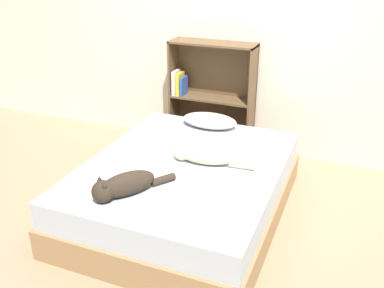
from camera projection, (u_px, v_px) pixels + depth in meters
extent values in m
plane|color=#997F60|center=(185.00, 211.00, 3.44)|extent=(8.00, 8.00, 0.00)
cube|color=silver|center=(241.00, 26.00, 4.08)|extent=(8.00, 0.06, 2.50)
cube|color=#99754C|center=(185.00, 199.00, 3.39)|extent=(1.46, 1.86, 0.23)
cube|color=#B2BCCC|center=(185.00, 175.00, 3.30)|extent=(1.42, 1.80, 0.21)
ellipsoid|color=beige|center=(210.00, 121.00, 3.89)|extent=(0.51, 0.28, 0.12)
ellipsoid|color=beige|center=(205.00, 155.00, 3.23)|extent=(0.44, 0.20, 0.13)
sphere|color=beige|center=(183.00, 152.00, 3.28)|extent=(0.14, 0.14, 0.14)
cone|color=beige|center=(181.00, 145.00, 3.22)|extent=(0.04, 0.04, 0.03)
cone|color=beige|center=(184.00, 141.00, 3.28)|extent=(0.04, 0.04, 0.03)
cylinder|color=beige|center=(242.00, 165.00, 3.17)|extent=(0.20, 0.08, 0.06)
ellipsoid|color=#33281E|center=(127.00, 184.00, 2.82)|extent=(0.35, 0.41, 0.16)
sphere|color=#33281E|center=(103.00, 191.00, 2.73)|extent=(0.15, 0.15, 0.15)
cone|color=#33281E|center=(104.00, 184.00, 2.67)|extent=(0.04, 0.04, 0.03)
cone|color=#33281E|center=(99.00, 178.00, 2.73)|extent=(0.04, 0.04, 0.03)
cylinder|color=#33281E|center=(163.00, 180.00, 2.97)|extent=(0.15, 0.18, 0.05)
cube|color=brown|center=(174.00, 93.00, 4.44)|extent=(0.02, 0.26, 1.11)
cube|color=brown|center=(252.00, 103.00, 4.16)|extent=(0.02, 0.26, 1.11)
cube|color=brown|center=(211.00, 147.00, 4.53)|extent=(0.85, 0.26, 0.02)
cube|color=brown|center=(213.00, 43.00, 4.07)|extent=(0.85, 0.26, 0.02)
cube|color=brown|center=(212.00, 98.00, 4.30)|extent=(0.81, 0.26, 0.02)
cube|color=brown|center=(216.00, 94.00, 4.40)|extent=(0.85, 0.02, 1.11)
cube|color=beige|center=(176.00, 82.00, 4.34)|extent=(0.04, 0.16, 0.25)
cube|color=gold|center=(180.00, 84.00, 4.33)|extent=(0.04, 0.16, 0.23)
cube|color=#2D519E|center=(184.00, 86.00, 4.32)|extent=(0.02, 0.16, 0.19)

